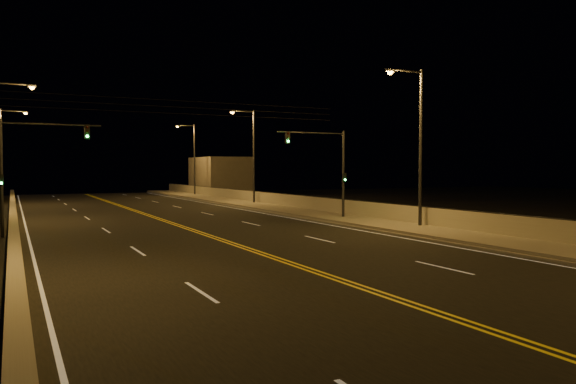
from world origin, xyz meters
name	(u,v)px	position (x,y,z in m)	size (l,w,h in m)	color
road	(232,244)	(0.00, 20.00, 0.01)	(18.00, 120.00, 0.02)	black
sidewalk	(413,230)	(10.80, 20.00, 0.15)	(3.60, 120.00, 0.30)	gray
curb	(386,233)	(8.93, 20.00, 0.07)	(0.14, 120.00, 0.15)	gray
parapet_wall	(436,217)	(12.45, 20.00, 0.80)	(0.30, 120.00, 1.00)	gray
jersey_barrier	(14,248)	(-9.27, 20.00, 0.36)	(0.45, 120.00, 0.73)	gray
distant_building_right	(220,176)	(16.50, 68.56, 2.57)	(6.00, 10.00, 5.15)	slate
parapet_rail	(436,208)	(12.45, 20.00, 1.33)	(0.06, 0.06, 120.00)	black
lane_markings	(232,243)	(0.00, 19.93, 0.02)	(17.32, 116.00, 0.00)	silver
streetlight_1	(417,138)	(11.52, 20.62, 5.32)	(2.55, 0.28, 9.23)	#2D2D33
streetlight_2	(251,151)	(11.52, 45.32, 5.32)	(2.55, 0.28, 9.23)	#2D2D33
streetlight_3	(192,155)	(11.52, 64.96, 5.32)	(2.55, 0.28, 9.23)	#2D2D33
streetlight_5	(0,141)	(-9.92, 35.78, 5.32)	(2.55, 0.28, 9.23)	#2D2D33
streetlight_6	(4,150)	(-9.92, 54.73, 5.32)	(2.55, 0.28, 9.23)	#2D2D33
traffic_signal_right	(331,164)	(10.00, 27.69, 3.88)	(5.11, 0.31, 6.14)	#2D2D33
traffic_signal_left	(22,163)	(-8.80, 27.69, 3.88)	(5.11, 0.31, 6.14)	#2D2D33
overhead_wires	(177,107)	(0.00, 29.50, 7.40)	(22.00, 0.03, 0.83)	black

